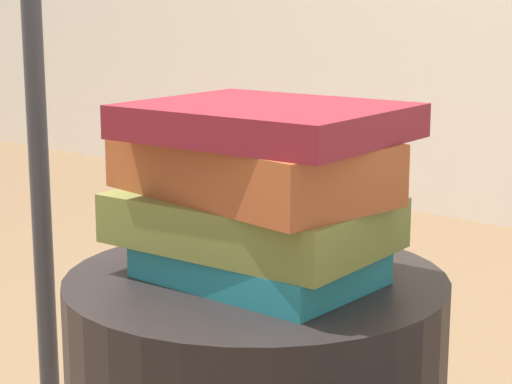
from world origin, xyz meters
The scene contains 4 objects.
book_teal centered at (0.01, -0.01, 0.44)m, with size 0.22×0.15×0.03m, color #1E727F.
book_olive centered at (-0.01, 0.00, 0.49)m, with size 0.27×0.18×0.05m, color olive.
book_rust centered at (-0.01, 0.00, 0.54)m, with size 0.28×0.16×0.06m, color #994723.
book_maroon centered at (0.01, 0.01, 0.59)m, with size 0.25×0.21×0.03m, color maroon.
Camera 1 is at (0.59, -0.69, 0.71)m, focal length 64.73 mm.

